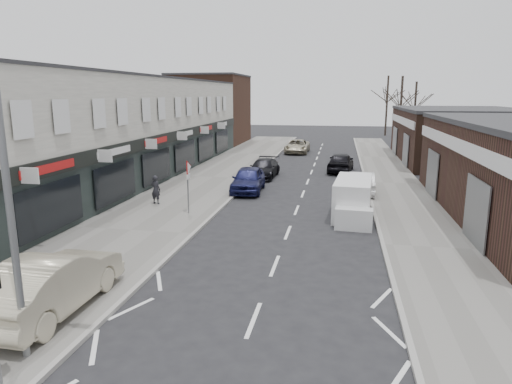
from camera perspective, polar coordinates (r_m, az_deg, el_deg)
The scene contains 19 objects.
ground at distance 10.98m, azimuth -2.38°, elevation -20.46°, with size 160.00×160.00×0.00m, color black.
pavement_left at distance 32.78m, azimuth -5.37°, elevation 1.80°, with size 5.50×64.00×0.12m, color slate.
pavement_right at distance 31.77m, azimuth 16.88°, elevation 0.99°, with size 3.50×64.00×0.12m, color slate.
shop_terrace_left at distance 32.59m, azimuth -18.32°, elevation 7.37°, with size 8.00×41.00×7.10m, color silver.
brick_block_far at distance 56.25m, azimuth -5.73°, elevation 10.13°, with size 8.00×10.00×8.00m, color #45291D.
right_unit_far at distance 44.40m, azimuth 24.13°, elevation 6.36°, with size 10.00×16.00×4.50m, color #372219.
tree_far_a at distance 57.73m, azimuth 17.37°, elevation 5.71°, with size 3.60×3.60×8.00m, color #382D26, non-canonical shape.
tree_far_b at distance 63.98m, azimuth 18.99°, elevation 6.18°, with size 3.60×3.60×7.50m, color #382D26, non-canonical shape.
tree_far_c at distance 69.56m, azimuth 15.82°, elevation 6.81°, with size 3.60×3.60×8.50m, color #382D26, non-canonical shape.
street_lamp at distance 10.63m, azimuth -28.26°, elevation 3.70°, with size 2.23×0.22×8.00m.
warning_sign at distance 22.54m, azimuth -8.48°, elevation 2.52°, with size 0.12×0.80×2.70m.
white_van at distance 22.75m, azimuth 12.03°, elevation -0.92°, with size 2.00×4.90×1.86m.
sedan_on_pavement at distance 13.71m, azimuth -24.13°, elevation -10.29°, with size 1.72×4.92×1.62m, color #BDB397.
pedestrian at distance 25.05m, azimuth -12.43°, elevation 0.29°, with size 0.56×0.37×1.55m, color black.
parked_car_left_a at distance 28.10m, azimuth -0.99°, elevation 1.58°, with size 1.81×4.49×1.53m, color #151843.
parked_car_left_b at distance 33.02m, azimuth 0.96°, elevation 2.98°, with size 1.84×4.53×1.31m, color black.
parked_car_left_c at distance 47.04m, azimuth 5.18°, elevation 5.70°, with size 2.26×4.90×1.36m, color #A79E85.
parked_car_right_a at distance 28.21m, azimuth 13.01°, elevation 1.13°, with size 1.43×4.11×1.35m, color silver.
parked_car_right_b at distance 35.93m, azimuth 10.54°, elevation 3.70°, with size 1.81×4.49×1.53m, color black.
Camera 1 is at (2.10, -9.01, 5.91)m, focal length 32.00 mm.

